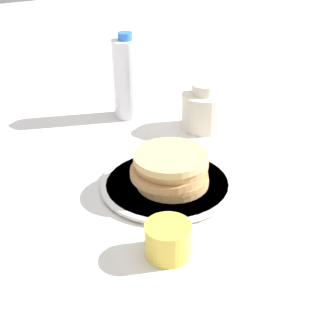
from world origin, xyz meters
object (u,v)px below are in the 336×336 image
(plate, at_px, (168,185))
(water_bottle_near, at_px, (127,78))
(juice_glass, at_px, (168,240))
(cream_jug, at_px, (203,109))
(pancake_stack, at_px, (171,169))

(plate, distance_m, water_bottle_near, 0.38)
(juice_glass, bearing_deg, water_bottle_near, -107.20)
(juice_glass, distance_m, cream_jug, 0.49)
(plate, xyz_separation_m, water_bottle_near, (-0.07, -0.36, 0.10))
(plate, distance_m, pancake_stack, 0.04)
(juice_glass, bearing_deg, cream_jug, -128.42)
(plate, height_order, water_bottle_near, water_bottle_near)
(plate, bearing_deg, cream_jug, -135.53)
(cream_jug, xyz_separation_m, water_bottle_near, (0.14, -0.16, 0.05))
(juice_glass, xyz_separation_m, water_bottle_near, (-0.17, -0.54, 0.08))
(pancake_stack, height_order, cream_jug, cream_jug)
(cream_jug, height_order, water_bottle_near, water_bottle_near)
(pancake_stack, bearing_deg, cream_jug, -134.35)
(plate, bearing_deg, juice_glass, 62.05)
(cream_jug, bearing_deg, juice_glass, 51.58)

